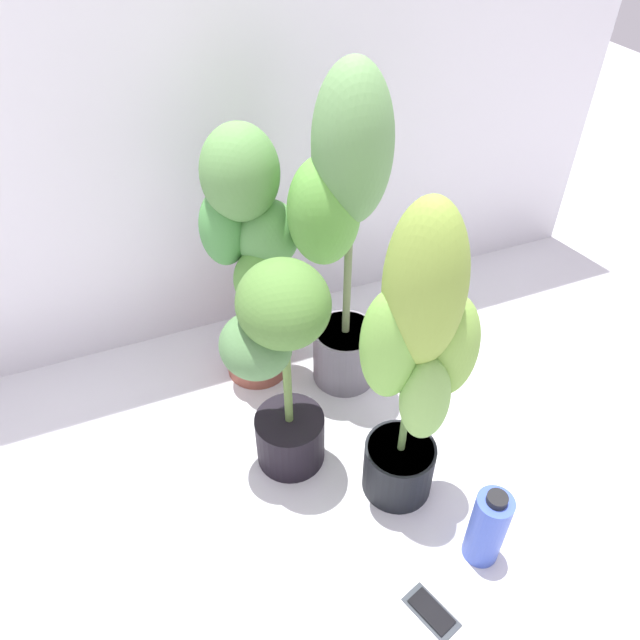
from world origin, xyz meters
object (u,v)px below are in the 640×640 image
potted_plant_back_center (249,248)px  nutrient_bottle (487,527)px  potted_plant_front_right (417,360)px  cell_phone (431,612)px  potted_plant_center (279,358)px  potted_plant_back_right (342,220)px

potted_plant_back_center → nutrient_bottle: potted_plant_back_center is taller
potted_plant_front_right → potted_plant_back_center: size_ratio=1.07×
cell_phone → potted_plant_center: bearing=-91.2°
potted_plant_back_center → nutrient_bottle: (0.34, -0.89, -0.40)m
potted_plant_center → potted_plant_back_center: bearing=83.5°
potted_plant_back_center → potted_plant_back_right: size_ratio=0.83×
potted_plant_front_right → potted_plant_center: bearing=140.7°
cell_phone → potted_plant_back_center: bearing=-100.2°
nutrient_bottle → potted_plant_back_center: bearing=110.8°
nutrient_bottle → potted_plant_center: bearing=127.5°
potted_plant_center → cell_phone: size_ratio=4.58×
potted_plant_center → potted_plant_back_right: (0.29, 0.26, 0.21)m
potted_plant_back_center → cell_phone: (0.13, -0.98, -0.52)m
potted_plant_center → cell_phone: (0.18, -0.59, -0.43)m
potted_plant_back_center → nutrient_bottle: 1.03m
potted_plant_front_right → potted_plant_back_right: bearing=88.5°
potted_plant_back_center → cell_phone: 1.12m
potted_plant_front_right → nutrient_bottle: potted_plant_front_right is taller
potted_plant_center → nutrient_bottle: size_ratio=2.73×
potted_plant_center → nutrient_bottle: (0.38, -0.50, -0.30)m
potted_plant_back_right → cell_phone: 1.07m
potted_plant_center → potted_plant_back_center: (0.04, 0.39, 0.09)m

